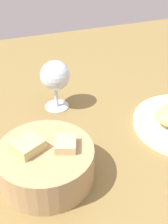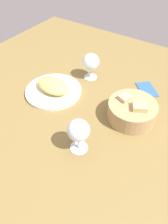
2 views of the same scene
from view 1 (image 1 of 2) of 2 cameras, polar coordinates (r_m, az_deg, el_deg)
name	(u,v)px [view 1 (image 1 of 2)]	position (r cm, az deg, el deg)	size (l,w,h in cm)	color
ground_plane	(131,138)	(73.06, 8.72, -4.86)	(140.00, 140.00, 2.00)	olive
bread_basket	(46,163)	(59.71, -7.22, -9.44)	(18.71, 18.71, 9.24)	tan
wine_glass_near	(55,77)	(76.79, -5.43, 6.49)	(7.57, 7.57, 13.18)	silver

